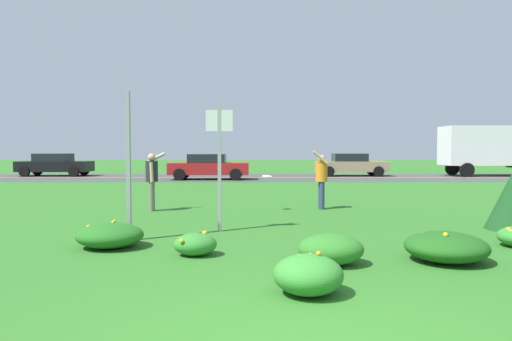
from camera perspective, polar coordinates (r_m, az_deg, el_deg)
ground_plane at (r=16.32m, az=1.55°, el=-3.50°), size 120.00×120.00×0.00m
highway_strip at (r=28.72m, az=0.82°, el=-0.85°), size 120.00×7.80×0.01m
highway_center_stripe at (r=28.72m, az=0.82°, el=-0.85°), size 120.00×0.16×0.00m
daylily_clump_front_center at (r=7.84m, az=-7.47°, el=-8.81°), size 0.71×0.61×0.39m
daylily_clump_mid_right at (r=7.27m, az=8.87°, el=-9.35°), size 0.99×0.87×0.46m
daylily_clump_mid_left at (r=7.94m, az=21.80°, el=-8.53°), size 1.26×1.26×0.49m
daylily_clump_front_left at (r=5.79m, az=6.17°, el=-12.35°), size 0.84×0.85×0.52m
daylily_clump_front_right at (r=8.77m, az=-17.32°, el=-7.48°), size 1.17×1.08×0.47m
sign_post_near_path at (r=9.19m, az=-15.24°, el=0.48°), size 0.07×0.10×2.81m
sign_post_by_roadside at (r=9.93m, az=-4.56°, el=1.93°), size 0.56×0.10×2.68m
person_thrower_dark_shirt at (r=13.53m, az=-12.56°, el=-0.71°), size 0.54×0.52×1.65m
person_catcher_orange_shirt at (r=13.74m, az=7.75°, el=-0.74°), size 0.47×0.51×1.70m
frisbee_white at (r=13.22m, az=1.20°, el=-0.71°), size 0.27×0.27×0.08m
car_black_leftmost at (r=33.09m, az=-23.23°, el=0.67°), size 4.50×2.00×1.45m
car_red_center_left at (r=27.07m, az=-5.86°, el=0.48°), size 4.50×2.00×1.45m
car_tan_center_right at (r=31.05m, az=11.20°, el=0.71°), size 4.50×2.00×1.45m
box_truck_dark_green at (r=34.05m, az=26.59°, el=2.44°), size 6.70×2.46×3.20m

